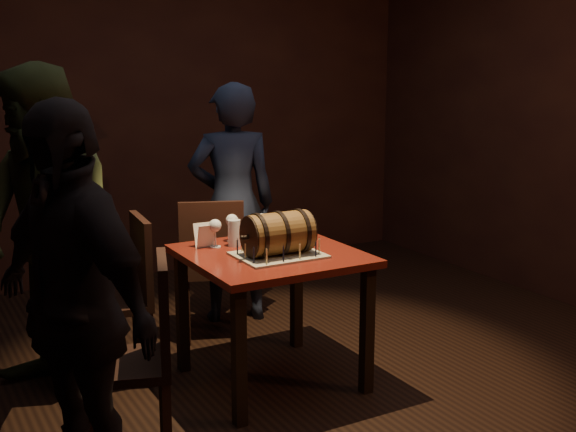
{
  "coord_description": "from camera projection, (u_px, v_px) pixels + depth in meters",
  "views": [
    {
      "loc": [
        -1.85,
        -3.28,
        1.75
      ],
      "look_at": [
        0.02,
        0.05,
        0.95
      ],
      "focal_mm": 45.0,
      "sensor_mm": 36.0,
      "label": 1
    }
  ],
  "objects": [
    {
      "name": "room_shell",
      "position": [
        289.0,
        134.0,
        3.75
      ],
      "size": [
        5.04,
        5.04,
        2.8
      ],
      "color": "black",
      "rests_on": "ground"
    },
    {
      "name": "pub_table",
      "position": [
        271.0,
        272.0,
        3.95
      ],
      "size": [
        0.9,
        0.9,
        0.75
      ],
      "color": "#52130D",
      "rests_on": "ground"
    },
    {
      "name": "cake_board",
      "position": [
        278.0,
        255.0,
        3.85
      ],
      "size": [
        0.45,
        0.35,
        0.01
      ],
      "primitive_type": "cube",
      "color": "gray",
      "rests_on": "pub_table"
    },
    {
      "name": "barrel_cake",
      "position": [
        278.0,
        233.0,
        3.82
      ],
      "size": [
        0.41,
        0.24,
        0.24
      ],
      "color": "brown",
      "rests_on": "cake_board"
    },
    {
      "name": "birthday_candles",
      "position": [
        278.0,
        247.0,
        3.84
      ],
      "size": [
        0.4,
        0.3,
        0.09
      ],
      "color": "#DBC583",
      "rests_on": "cake_board"
    },
    {
      "name": "wine_glass_left",
      "position": [
        215.0,
        227.0,
        4.01
      ],
      "size": [
        0.07,
        0.07,
        0.16
      ],
      "color": "silver",
      "rests_on": "pub_table"
    },
    {
      "name": "wine_glass_mid",
      "position": [
        232.0,
        222.0,
        4.15
      ],
      "size": [
        0.07,
        0.07,
        0.16
      ],
      "color": "silver",
      "rests_on": "pub_table"
    },
    {
      "name": "wine_glass_right",
      "position": [
        262.0,
        221.0,
        4.17
      ],
      "size": [
        0.07,
        0.07,
        0.16
      ],
      "color": "silver",
      "rests_on": "pub_table"
    },
    {
      "name": "pint_of_ale",
      "position": [
        234.0,
        233.0,
        4.05
      ],
      "size": [
        0.07,
        0.07,
        0.15
      ],
      "color": "silver",
      "rests_on": "pub_table"
    },
    {
      "name": "menu_card",
      "position": [
        204.0,
        236.0,
        4.03
      ],
      "size": [
        0.1,
        0.05,
        0.13
      ],
      "primitive_type": null,
      "color": "white",
      "rests_on": "pub_table"
    },
    {
      "name": "chair_back",
      "position": [
        212.0,
        262.0,
        4.59
      ],
      "size": [
        0.52,
        0.52,
        0.93
      ],
      "color": "black",
      "rests_on": "ground"
    },
    {
      "name": "chair_left_rear",
      "position": [
        125.0,
        290.0,
        4.02
      ],
      "size": [
        0.44,
        0.44,
        0.93
      ],
      "color": "black",
      "rests_on": "ground"
    },
    {
      "name": "chair_left_front",
      "position": [
        142.0,
        349.0,
        3.18
      ],
      "size": [
        0.51,
        0.51,
        0.93
      ],
      "color": "black",
      "rests_on": "ground"
    },
    {
      "name": "person_back",
      "position": [
        232.0,
        204.0,
        4.93
      ],
      "size": [
        0.69,
        0.55,
        1.64
      ],
      "primitive_type": "imported",
      "rotation": [
        0.0,
        0.0,
        2.85
      ],
      "color": "#1B2236",
      "rests_on": "ground"
    },
    {
      "name": "person_left_rear",
      "position": [
        45.0,
        238.0,
        3.69
      ],
      "size": [
        0.95,
        1.05,
        1.77
      ],
      "primitive_type": "imported",
      "rotation": [
        0.0,
        0.0,
        -1.17
      ],
      "color": "#323B1D",
      "rests_on": "ground"
    },
    {
      "name": "person_left_front",
      "position": [
        71.0,
        311.0,
        2.78
      ],
      "size": [
        0.7,
        1.04,
        1.64
      ],
      "primitive_type": "imported",
      "rotation": [
        0.0,
        0.0,
        -1.23
      ],
      "color": "black",
      "rests_on": "ground"
    }
  ]
}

